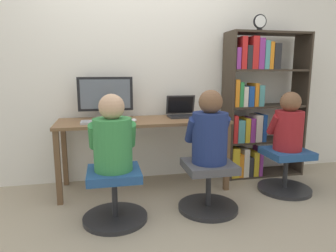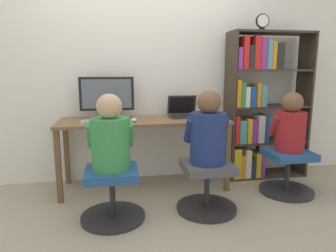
{
  "view_description": "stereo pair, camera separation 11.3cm",
  "coord_description": "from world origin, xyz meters",
  "px_view_note": "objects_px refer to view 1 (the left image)",
  "views": [
    {
      "loc": [
        -0.4,
        -2.76,
        1.24
      ],
      "look_at": [
        0.22,
        0.11,
        0.7
      ],
      "focal_mm": 32.0,
      "sensor_mm": 36.0,
      "label": 1
    },
    {
      "loc": [
        -0.29,
        -2.78,
        1.24
      ],
      "look_at": [
        0.22,
        0.11,
        0.7
      ],
      "focal_mm": 32.0,
      "sensor_mm": 36.0,
      "label": 2
    }
  ],
  "objects_px": {
    "keyboard": "(104,122)",
    "person_near_shelf": "(289,125)",
    "laptop": "(182,112)",
    "office_chair_left": "(115,194)",
    "bookshelf": "(254,107)",
    "desk_clock": "(260,22)",
    "person_at_monitor": "(113,138)",
    "office_chair_right": "(208,185)",
    "office_chair_side": "(285,170)",
    "person_at_laptop": "(210,132)",
    "desktop_monitor": "(106,96)"
  },
  "relations": [
    {
      "from": "keyboard",
      "to": "person_near_shelf",
      "type": "height_order",
      "value": "person_near_shelf"
    },
    {
      "from": "laptop",
      "to": "office_chair_left",
      "type": "distance_m",
      "value": 1.24
    },
    {
      "from": "keyboard",
      "to": "person_near_shelf",
      "type": "relative_size",
      "value": 0.74
    },
    {
      "from": "keyboard",
      "to": "bookshelf",
      "type": "relative_size",
      "value": 0.26
    },
    {
      "from": "desk_clock",
      "to": "person_near_shelf",
      "type": "height_order",
      "value": "desk_clock"
    },
    {
      "from": "bookshelf",
      "to": "person_near_shelf",
      "type": "xyz_separation_m",
      "value": [
        0.12,
        -0.5,
        -0.13
      ]
    },
    {
      "from": "office_chair_left",
      "to": "person_at_monitor",
      "type": "bearing_deg",
      "value": 90.0
    },
    {
      "from": "office_chair_right",
      "to": "desk_clock",
      "type": "height_order",
      "value": "desk_clock"
    },
    {
      "from": "office_chair_left",
      "to": "person_near_shelf",
      "type": "xyz_separation_m",
      "value": [
        1.76,
        0.26,
        0.48
      ]
    },
    {
      "from": "office_chair_left",
      "to": "person_near_shelf",
      "type": "bearing_deg",
      "value": 8.51
    },
    {
      "from": "desk_clock",
      "to": "office_chair_side",
      "type": "distance_m",
      "value": 1.6
    },
    {
      "from": "office_chair_right",
      "to": "person_at_laptop",
      "type": "distance_m",
      "value": 0.49
    },
    {
      "from": "office_chair_left",
      "to": "bookshelf",
      "type": "bearing_deg",
      "value": 25.0
    },
    {
      "from": "laptop",
      "to": "person_at_monitor",
      "type": "distance_m",
      "value": 1.11
    },
    {
      "from": "laptop",
      "to": "keyboard",
      "type": "relative_size",
      "value": 0.74
    },
    {
      "from": "laptop",
      "to": "keyboard",
      "type": "bearing_deg",
      "value": -165.26
    },
    {
      "from": "office_chair_right",
      "to": "bookshelf",
      "type": "height_order",
      "value": "bookshelf"
    },
    {
      "from": "bookshelf",
      "to": "desk_clock",
      "type": "height_order",
      "value": "desk_clock"
    },
    {
      "from": "office_chair_side",
      "to": "person_near_shelf",
      "type": "bearing_deg",
      "value": 90.0
    },
    {
      "from": "office_chair_left",
      "to": "office_chair_side",
      "type": "xyz_separation_m",
      "value": [
        1.76,
        0.26,
        0.0
      ]
    },
    {
      "from": "desktop_monitor",
      "to": "desk_clock",
      "type": "bearing_deg",
      "value": -4.79
    },
    {
      "from": "bookshelf",
      "to": "person_near_shelf",
      "type": "relative_size",
      "value": 2.81
    },
    {
      "from": "office_chair_left",
      "to": "desk_clock",
      "type": "xyz_separation_m",
      "value": [
        1.62,
        0.69,
        1.53
      ]
    },
    {
      "from": "person_near_shelf",
      "to": "desk_clock",
      "type": "bearing_deg",
      "value": 109.0
    },
    {
      "from": "bookshelf",
      "to": "office_chair_left",
      "type": "bearing_deg",
      "value": -155.0
    },
    {
      "from": "person_at_monitor",
      "to": "person_near_shelf",
      "type": "bearing_deg",
      "value": 8.38
    },
    {
      "from": "office_chair_side",
      "to": "laptop",
      "type": "bearing_deg",
      "value": 152.01
    },
    {
      "from": "desktop_monitor",
      "to": "office_chair_left",
      "type": "bearing_deg",
      "value": -87.44
    },
    {
      "from": "bookshelf",
      "to": "office_chair_side",
      "type": "bearing_deg",
      "value": -76.71
    },
    {
      "from": "office_chair_right",
      "to": "person_at_monitor",
      "type": "height_order",
      "value": "person_at_monitor"
    },
    {
      "from": "laptop",
      "to": "office_chair_left",
      "type": "height_order",
      "value": "laptop"
    },
    {
      "from": "person_at_monitor",
      "to": "person_near_shelf",
      "type": "xyz_separation_m",
      "value": [
        1.76,
        0.26,
        -0.01
      ]
    },
    {
      "from": "keyboard",
      "to": "laptop",
      "type": "bearing_deg",
      "value": 14.74
    },
    {
      "from": "laptop",
      "to": "person_near_shelf",
      "type": "distance_m",
      "value": 1.11
    },
    {
      "from": "desktop_monitor",
      "to": "person_at_monitor",
      "type": "xyz_separation_m",
      "value": [
        0.04,
        -0.82,
        -0.27
      ]
    },
    {
      "from": "person_near_shelf",
      "to": "office_chair_right",
      "type": "bearing_deg",
      "value": -165.57
    },
    {
      "from": "desk_clock",
      "to": "laptop",
      "type": "bearing_deg",
      "value": 173.9
    },
    {
      "from": "desktop_monitor",
      "to": "laptop",
      "type": "bearing_deg",
      "value": -3.47
    },
    {
      "from": "laptop",
      "to": "keyboard",
      "type": "xyz_separation_m",
      "value": [
        -0.85,
        -0.22,
        -0.04
      ]
    },
    {
      "from": "keyboard",
      "to": "office_chair_right",
      "type": "bearing_deg",
      "value": -30.6
    },
    {
      "from": "desktop_monitor",
      "to": "person_at_monitor",
      "type": "height_order",
      "value": "desktop_monitor"
    },
    {
      "from": "keyboard",
      "to": "office_chair_left",
      "type": "xyz_separation_m",
      "value": [
        0.06,
        -0.55,
        -0.53
      ]
    },
    {
      "from": "desktop_monitor",
      "to": "office_chair_left",
      "type": "distance_m",
      "value": 1.12
    },
    {
      "from": "desk_clock",
      "to": "bookshelf",
      "type": "bearing_deg",
      "value": 70.39
    },
    {
      "from": "office_chair_right",
      "to": "person_at_laptop",
      "type": "height_order",
      "value": "person_at_laptop"
    },
    {
      "from": "desktop_monitor",
      "to": "person_at_laptop",
      "type": "height_order",
      "value": "desktop_monitor"
    },
    {
      "from": "office_chair_left",
      "to": "office_chair_side",
      "type": "distance_m",
      "value": 1.78
    },
    {
      "from": "keyboard",
      "to": "office_chair_left",
      "type": "bearing_deg",
      "value": -83.45
    },
    {
      "from": "laptop",
      "to": "bookshelf",
      "type": "xyz_separation_m",
      "value": [
        0.86,
        -0.01,
        0.04
      ]
    },
    {
      "from": "laptop",
      "to": "office_chair_right",
      "type": "relative_size",
      "value": 0.6
    }
  ]
}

